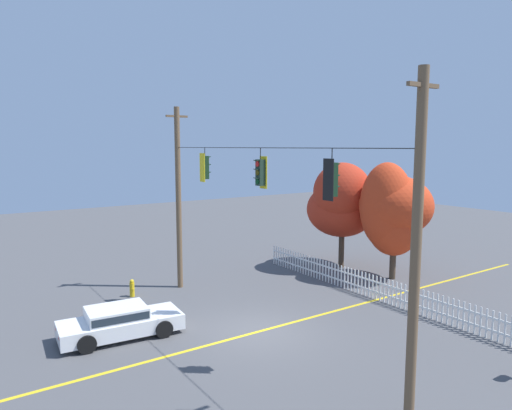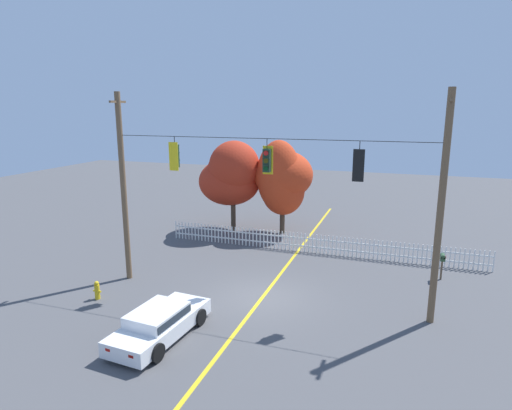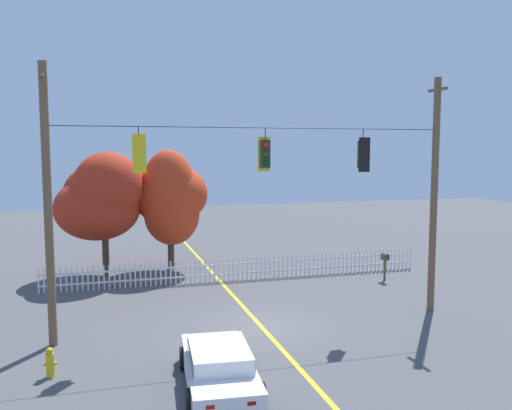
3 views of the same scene
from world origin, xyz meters
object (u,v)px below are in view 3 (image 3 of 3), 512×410
object	(u,v)px
traffic_signal_northbound_secondary	(139,153)
roadside_mailbox	(385,258)
traffic_signal_northbound_primary	(363,155)
traffic_signal_southbound_primary	(265,154)
autumn_maple_near_fence	(102,198)
parked_car	(219,366)
fire_hydrant	(50,362)
autumn_maple_mid	(170,199)

from	to	relation	value
traffic_signal_northbound_secondary	roadside_mailbox	xyz separation A→B (m)	(11.57, 4.71, -4.99)
traffic_signal_northbound_primary	traffic_signal_southbound_primary	bearing A→B (deg)	179.70
roadside_mailbox	autumn_maple_near_fence	bearing A→B (deg)	159.46
parked_car	fire_hydrant	size ratio (longest dim) A/B	5.45
fire_hydrant	autumn_maple_near_fence	bearing A→B (deg)	82.89
autumn_maple_near_fence	parked_car	distance (m)	14.55
autumn_maple_mid	autumn_maple_near_fence	bearing A→B (deg)	-175.63
traffic_signal_northbound_secondary	autumn_maple_mid	bearing A→B (deg)	77.56
parked_car	traffic_signal_southbound_primary	bearing A→B (deg)	59.71
traffic_signal_northbound_primary	autumn_maple_mid	bearing A→B (deg)	120.47
traffic_signal_southbound_primary	autumn_maple_mid	distance (m)	10.21
traffic_signal_northbound_secondary	autumn_maple_near_fence	bearing A→B (deg)	97.06
autumn_maple_mid	roadside_mailbox	world-z (taller)	autumn_maple_mid
traffic_signal_southbound_primary	fire_hydrant	xyz separation A→B (m)	(-6.88, -2.50, -5.61)
traffic_signal_southbound_primary	parked_car	xyz separation A→B (m)	(-2.60, -4.45, -5.41)
traffic_signal_northbound_secondary	fire_hydrant	distance (m)	6.71
traffic_signal_northbound_secondary	parked_car	bearing A→B (deg)	-70.04
autumn_maple_near_fence	parked_car	size ratio (longest dim) A/B	1.36
traffic_signal_northbound_secondary	parked_car	distance (m)	7.20
traffic_signal_southbound_primary	autumn_maple_near_fence	xyz separation A→B (m)	(-5.39, 9.46, -2.22)
traffic_signal_northbound_primary	autumn_maple_near_fence	bearing A→B (deg)	133.66
traffic_signal_northbound_primary	autumn_maple_mid	xyz separation A→B (m)	(-5.73, 9.74, -2.33)
traffic_signal_northbound_secondary	traffic_signal_northbound_primary	distance (m)	7.88
traffic_signal_northbound_primary	roadside_mailbox	bearing A→B (deg)	51.93
autumn_maple_mid	parked_car	world-z (taller)	autumn_maple_mid
traffic_signal_northbound_secondary	traffic_signal_northbound_primary	bearing A→B (deg)	0.00
autumn_maple_near_fence	fire_hydrant	distance (m)	12.52
fire_hydrant	parked_car	bearing A→B (deg)	-24.56
parked_car	fire_hydrant	distance (m)	4.71
traffic_signal_northbound_secondary	fire_hydrant	size ratio (longest dim) A/B	1.80
traffic_signal_northbound_secondary	fire_hydrant	xyz separation A→B (m)	(-2.67, -2.48, -5.64)
autumn_maple_mid	parked_car	size ratio (longest dim) A/B	1.38
traffic_signal_northbound_primary	traffic_signal_northbound_secondary	bearing A→B (deg)	-180.00
autumn_maple_mid	traffic_signal_northbound_primary	bearing A→B (deg)	-59.53
autumn_maple_mid	traffic_signal_northbound_secondary	bearing A→B (deg)	-102.44
traffic_signal_northbound_secondary	traffic_signal_southbound_primary	world-z (taller)	same
parked_car	roadside_mailbox	distance (m)	13.52
autumn_maple_mid	parked_car	bearing A→B (deg)	-92.17
traffic_signal_northbound_primary	parked_car	distance (m)	9.37
traffic_signal_northbound_secondary	traffic_signal_southbound_primary	distance (m)	4.21
autumn_maple_near_fence	autumn_maple_mid	bearing A→B (deg)	4.37
parked_car	fire_hydrant	bearing A→B (deg)	155.44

